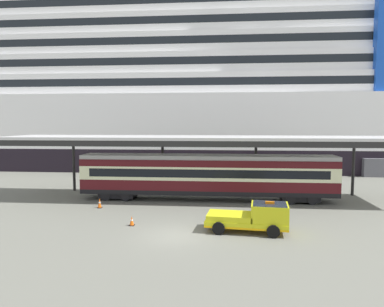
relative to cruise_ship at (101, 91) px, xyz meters
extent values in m
plane|color=slate|center=(19.16, -41.20, -12.79)|extent=(400.00, 400.00, 0.00)
cube|color=black|center=(0.01, 0.01, -11.14)|extent=(139.37, 29.72, 3.32)
cube|color=white|center=(0.01, 0.01, -5.61)|extent=(139.37, 29.72, 7.74)
cube|color=white|center=(0.01, 0.01, -0.27)|extent=(128.22, 27.34, 2.94)
cube|color=black|center=(0.01, -13.61, -0.12)|extent=(122.65, 0.12, 1.06)
cube|color=white|center=(0.01, 0.01, 2.67)|extent=(123.09, 26.25, 2.94)
cube|color=black|center=(0.01, -13.06, 2.82)|extent=(117.74, 0.12, 1.06)
cube|color=white|center=(0.01, 0.01, 5.62)|extent=(117.97, 25.15, 2.94)
cube|color=black|center=(0.01, -12.52, 5.76)|extent=(112.84, 0.12, 1.06)
cube|color=white|center=(0.01, 0.01, 8.56)|extent=(112.84, 24.06, 2.94)
cube|color=black|center=(0.01, -11.97, 8.71)|extent=(107.93, 0.12, 1.06)
cube|color=white|center=(0.01, 0.01, 11.50)|extent=(107.71, 22.97, 2.94)
cube|color=black|center=(0.01, -11.42, 11.65)|extent=(103.03, 0.12, 1.06)
cube|color=white|center=(0.01, 0.01, 14.44)|extent=(102.58, 21.87, 2.94)
cube|color=silver|center=(20.72, -30.40, -7.17)|extent=(37.07, 6.48, 0.25)
cube|color=black|center=(20.72, -33.54, -7.55)|extent=(37.07, 0.20, 0.50)
cylinder|color=black|center=(6.82, -27.56, -10.05)|extent=(0.28, 0.28, 5.50)
cylinder|color=black|center=(16.08, -27.56, -10.05)|extent=(0.28, 0.28, 5.50)
cylinder|color=black|center=(25.35, -27.56, -10.05)|extent=(0.28, 0.28, 5.50)
cylinder|color=black|center=(34.62, -27.56, -10.05)|extent=(0.28, 0.28, 5.50)
cube|color=black|center=(20.72, -30.90, -11.94)|extent=(22.62, 2.80, 0.40)
cube|color=#470F14|center=(20.72, -30.90, -11.29)|extent=(22.62, 2.80, 0.90)
cube|color=beige|center=(20.72, -30.90, -10.24)|extent=(22.62, 2.80, 1.20)
cube|color=black|center=(20.72, -32.27, -10.19)|extent=(20.81, 0.08, 0.72)
cube|color=#470F14|center=(20.72, -30.90, -9.34)|extent=(22.62, 2.80, 0.60)
cube|color=#9C9C9C|center=(20.72, -30.90, -8.86)|extent=(22.62, 2.69, 0.36)
cube|color=black|center=(12.57, -30.90, -12.34)|extent=(3.20, 2.35, 0.50)
cylinder|color=black|center=(11.67, -32.07, -12.37)|extent=(0.84, 0.12, 0.84)
cylinder|color=black|center=(13.47, -32.07, -12.37)|extent=(0.84, 0.12, 0.84)
cube|color=black|center=(28.86, -30.90, -12.34)|extent=(3.20, 2.35, 0.50)
cylinder|color=black|center=(27.96, -32.07, -12.37)|extent=(0.84, 0.12, 0.84)
cylinder|color=black|center=(29.76, -32.07, -12.37)|extent=(0.84, 0.12, 0.84)
cube|color=yellow|center=(23.67, -39.87, -12.21)|extent=(5.38, 2.54, 0.36)
cube|color=#F2B20C|center=(23.67, -39.87, -12.34)|extent=(5.38, 2.56, 0.12)
cube|color=yellow|center=(25.11, -40.03, -11.48)|extent=(2.48, 2.15, 1.10)
cube|color=#19232D|center=(25.11, -40.03, -11.13)|extent=(2.26, 2.05, 0.44)
cube|color=orange|center=(25.11, -40.03, -10.85)|extent=(0.58, 0.26, 0.16)
cube|color=yellow|center=(22.63, -39.76, -11.85)|extent=(3.10, 2.22, 0.36)
cylinder|color=black|center=(25.43, -39.06, -12.39)|extent=(0.82, 0.33, 0.80)
cylinder|color=black|center=(25.21, -41.04, -12.39)|extent=(0.82, 0.33, 0.80)
cylinder|color=black|center=(22.12, -38.70, -12.39)|extent=(0.82, 0.33, 0.80)
cylinder|color=black|center=(21.90, -40.69, -12.39)|extent=(0.82, 0.33, 0.80)
cube|color=black|center=(25.71, -36.72, -12.77)|extent=(0.36, 0.36, 0.04)
cone|color=#EA590F|center=(25.71, -36.72, -12.39)|extent=(0.30, 0.30, 0.72)
cylinder|color=white|center=(25.71, -36.72, -12.36)|extent=(0.17, 0.17, 0.10)
cube|color=black|center=(12.05, -34.62, -12.77)|extent=(0.36, 0.36, 0.04)
cone|color=#EA590F|center=(12.05, -34.62, -12.38)|extent=(0.30, 0.30, 0.75)
cylinder|color=white|center=(12.05, -34.62, -12.34)|extent=(0.17, 0.17, 0.10)
cube|color=black|center=(15.98, -39.27, -12.77)|extent=(0.36, 0.36, 0.04)
cone|color=#EA590F|center=(15.98, -39.27, -12.45)|extent=(0.30, 0.30, 0.62)
cylinder|color=white|center=(15.98, -39.27, -12.41)|extent=(0.17, 0.17, 0.09)
cube|color=#595960|center=(42.46, -13.47, -11.59)|extent=(4.40, 4.40, 2.40)
cube|color=blue|center=(42.46, -13.47, 6.52)|extent=(1.30, 1.30, 33.84)
camera|label=1|loc=(22.15, -62.11, -5.84)|focal=32.72mm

